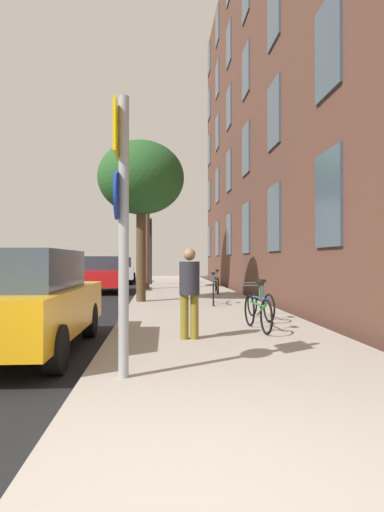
% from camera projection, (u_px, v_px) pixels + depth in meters
% --- Properties ---
extents(ground_plane, '(41.80, 41.80, 0.00)m').
position_uv_depth(ground_plane, '(101.00, 296.00, 17.19)').
color(ground_plane, '#332D28').
extents(road_asphalt, '(7.00, 38.00, 0.01)m').
position_uv_depth(road_asphalt, '(48.00, 297.00, 17.03)').
color(road_asphalt, black).
rests_on(road_asphalt, ground).
extents(sidewalk, '(4.20, 38.00, 0.12)m').
position_uv_depth(sidewalk, '(188.00, 294.00, 17.47)').
color(sidewalk, '#9E9389').
rests_on(sidewalk, ground).
extents(building_facade, '(0.56, 27.00, 16.94)m').
position_uv_depth(building_facade, '(252.00, 87.00, 17.25)').
color(building_facade, '#513328').
rests_on(building_facade, ground).
extents(sign_post, '(0.15, 0.60, 3.25)m').
position_uv_depth(sign_post, '(122.00, 214.00, 4.93)').
color(sign_post, gray).
rests_on(sign_post, sidewalk).
extents(traffic_light, '(0.43, 0.24, 3.67)m').
position_uv_depth(traffic_light, '(149.00, 239.00, 23.66)').
color(traffic_light, black).
rests_on(traffic_light, sidewalk).
extents(tree_near, '(2.82, 2.82, 5.25)m').
position_uv_depth(tree_near, '(141.00, 179.00, 13.97)').
color(tree_near, '#4C3823').
rests_on(tree_near, sidewalk).
extents(tree_far, '(2.97, 2.97, 6.65)m').
position_uv_depth(tree_far, '(147.00, 175.00, 20.07)').
color(tree_far, brown).
rests_on(tree_far, sidewalk).
extents(bicycle_0, '(0.42, 1.69, 0.94)m').
position_uv_depth(bicycle_0, '(258.00, 311.00, 8.21)').
color(bicycle_0, black).
rests_on(bicycle_0, sidewalk).
extents(bicycle_1, '(0.42, 1.67, 0.91)m').
position_uv_depth(bicycle_1, '(260.00, 304.00, 9.74)').
color(bicycle_1, black).
rests_on(bicycle_1, sidewalk).
extents(bicycle_2, '(0.42, 1.72, 0.97)m').
position_uv_depth(bicycle_2, '(213.00, 292.00, 13.07)').
color(bicycle_2, black).
rests_on(bicycle_2, sidewalk).
extents(bicycle_3, '(0.42, 1.68, 0.96)m').
position_uv_depth(bicycle_3, '(217.00, 284.00, 17.27)').
color(bicycle_3, black).
rests_on(bicycle_3, sidewalk).
extents(pedestrian_0, '(0.48, 0.48, 1.55)m').
position_uv_depth(pedestrian_0, '(189.00, 287.00, 7.30)').
color(pedestrian_0, olive).
rests_on(pedestrian_0, sidewalk).
extents(car_0, '(1.81, 4.24, 1.62)m').
position_uv_depth(car_0, '(24.00, 300.00, 6.66)').
color(car_0, orange).
rests_on(car_0, road_asphalt).
extents(car_1, '(1.97, 4.22, 1.62)m').
position_uv_depth(car_1, '(104.00, 274.00, 19.18)').
color(car_1, red).
rests_on(car_1, road_asphalt).
extents(car_2, '(1.95, 4.19, 1.62)m').
position_uv_depth(car_2, '(119.00, 270.00, 26.32)').
color(car_2, silver).
rests_on(car_2, road_asphalt).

